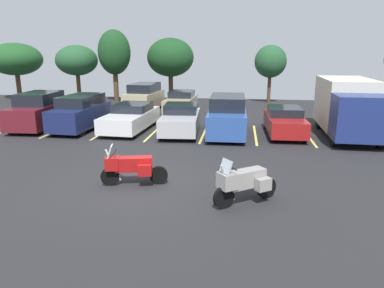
# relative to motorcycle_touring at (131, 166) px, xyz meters

# --- Properties ---
(ground) EXTENTS (44.00, 44.00, 0.10)m
(ground) POSITION_rel_motorcycle_touring_xyz_m (0.20, 0.08, -0.69)
(ground) COLOR #262628
(motorcycle_touring) EXTENTS (2.17, 1.00, 1.37)m
(motorcycle_touring) POSITION_rel_motorcycle_touring_xyz_m (0.00, 0.00, 0.00)
(motorcycle_touring) COLOR black
(motorcycle_touring) RESTS_ON ground
(motorcycle_second) EXTENTS (1.83, 1.43, 1.42)m
(motorcycle_second) POSITION_rel_motorcycle_touring_xyz_m (3.64, -1.04, 0.03)
(motorcycle_second) COLOR black
(motorcycle_second) RESTS_ON ground
(parking_stripes) EXTENTS (16.33, 4.63, 0.01)m
(parking_stripes) POSITION_rel_motorcycle_touring_xyz_m (-1.10, 7.90, -0.63)
(parking_stripes) COLOR #EAE066
(parking_stripes) RESTS_ON ground
(car_maroon) EXTENTS (2.13, 4.59, 2.00)m
(car_maroon) POSITION_rel_motorcycle_touring_xyz_m (-7.76, 8.01, 0.34)
(car_maroon) COLOR maroon
(car_maroon) RESTS_ON ground
(car_navy) EXTENTS (2.00, 4.55, 1.90)m
(car_navy) POSITION_rel_motorcycle_touring_xyz_m (-5.27, 7.91, 0.31)
(car_navy) COLOR navy
(car_navy) RESTS_ON ground
(car_white) EXTENTS (2.22, 5.00, 1.43)m
(car_white) POSITION_rel_motorcycle_touring_xyz_m (-2.49, 8.17, 0.06)
(car_white) COLOR white
(car_white) RESTS_ON ground
(car_silver) EXTENTS (2.14, 4.49, 1.52)m
(car_silver) POSITION_rel_motorcycle_touring_xyz_m (0.36, 7.75, 0.10)
(car_silver) COLOR #B7B7BC
(car_silver) RESTS_ON ground
(car_blue) EXTENTS (1.96, 4.88, 2.02)m
(car_blue) POSITION_rel_motorcycle_touring_xyz_m (2.81, 7.77, 0.34)
(car_blue) COLOR #2D519E
(car_blue) RESTS_ON ground
(car_red) EXTENTS (1.90, 4.33, 1.43)m
(car_red) POSITION_rel_motorcycle_touring_xyz_m (5.77, 8.08, 0.07)
(car_red) COLOR maroon
(car_red) RESTS_ON ground
(car_far_champagne) EXTENTS (2.12, 4.46, 1.96)m
(car_far_champagne) POSITION_rel_motorcycle_touring_xyz_m (-3.45, 14.69, 0.34)
(car_far_champagne) COLOR #C1B289
(car_far_champagne) RESTS_ON ground
(car_far_tan) EXTENTS (1.85, 4.65, 1.46)m
(car_far_tan) POSITION_rel_motorcycle_touring_xyz_m (-0.74, 14.58, 0.08)
(car_far_tan) COLOR tan
(car_far_tan) RESTS_ON ground
(box_truck) EXTENTS (2.54, 6.26, 2.88)m
(box_truck) POSITION_rel_motorcycle_touring_xyz_m (8.89, 8.27, 0.89)
(box_truck) COLOR navy
(box_truck) RESTS_ON ground
(tree_far_right) EXTENTS (2.58, 2.58, 4.70)m
(tree_far_right) POSITION_rel_motorcycle_touring_xyz_m (5.79, 19.91, 2.73)
(tree_far_right) COLOR #4C3823
(tree_far_right) RESTS_ON ground
(tree_center_left) EXTENTS (3.55, 3.55, 4.70)m
(tree_center_left) POSITION_rel_motorcycle_touring_xyz_m (-10.60, 19.43, 2.76)
(tree_center_left) COLOR #4C3823
(tree_center_left) RESTS_ON ground
(tree_center) EXTENTS (4.59, 4.59, 4.91)m
(tree_center) POSITION_rel_motorcycle_touring_xyz_m (-16.38, 19.62, 2.84)
(tree_center) COLOR #4C3823
(tree_center) RESTS_ON ground
(tree_center_right) EXTENTS (2.68, 2.68, 5.93)m
(tree_center_right) POSITION_rel_motorcycle_touring_xyz_m (-7.06, 19.00, 3.42)
(tree_center_right) COLOR #4C3823
(tree_center_right) RESTS_ON ground
(tree_rear) EXTENTS (4.02, 4.02, 5.31)m
(tree_rear) POSITION_rel_motorcycle_touring_xyz_m (-2.65, 20.73, 3.01)
(tree_rear) COLOR #4C3823
(tree_rear) RESTS_ON ground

